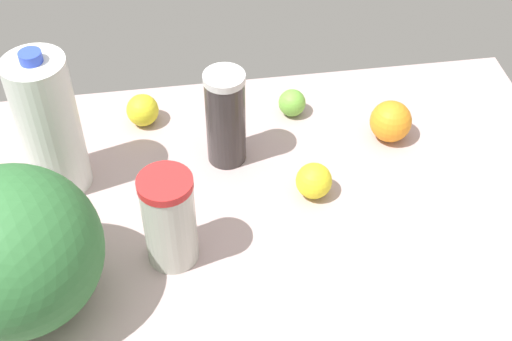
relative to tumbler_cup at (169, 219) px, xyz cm
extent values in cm
cube|color=#B89E9E|center=(15.18, 7.97, -10.49)|extent=(120.00, 76.00, 3.00)
cylinder|color=beige|center=(0.00, 0.00, -0.74)|extent=(8.53, 8.53, 16.51)
cylinder|color=red|center=(0.00, 0.00, 8.21)|extent=(8.79, 8.79, 1.40)
cylinder|color=white|center=(-19.13, 20.49, 4.55)|extent=(10.66, 10.66, 27.09)
cylinder|color=blue|center=(-19.13, 20.49, 19.00)|extent=(3.73, 3.73, 1.80)
cylinder|color=#332D2D|center=(11.70, 22.45, 0.13)|extent=(7.32, 7.32, 18.24)
cylinder|color=silver|center=(11.70, 22.45, 9.95)|extent=(7.54, 7.54, 1.40)
ellipsoid|color=#35773B|center=(-23.02, -6.18, 3.68)|extent=(26.71, 26.71, 25.34)
sphere|color=#6FB740|center=(26.33, 33.42, -6.22)|extent=(5.55, 5.55, 5.55)
sphere|color=orange|center=(43.95, 23.51, -4.92)|extent=(8.15, 8.15, 8.15)
sphere|color=yellow|center=(-3.73, 34.99, -5.77)|extent=(6.45, 6.45, 6.45)
sphere|color=yellow|center=(26.08, 10.54, -5.69)|extent=(6.60, 6.60, 6.60)
camera|label=1|loc=(2.75, -76.52, 85.61)|focal=50.00mm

